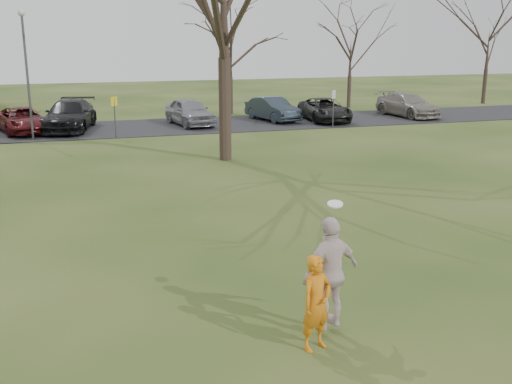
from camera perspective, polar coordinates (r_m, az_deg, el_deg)
ground at (r=11.24m, az=6.08°, el=-12.44°), size 120.00×120.00×0.00m
parking_strip at (r=34.78m, az=-10.15°, el=6.04°), size 62.00×6.50×0.04m
player_defender at (r=10.14m, az=5.74°, el=-10.40°), size 0.70×0.59×1.64m
car_2 at (r=34.57m, az=-21.22°, el=6.36°), size 3.43×5.16×1.32m
car_3 at (r=34.57m, az=-17.23°, el=6.94°), size 3.33×5.87×1.60m
car_4 at (r=35.16m, az=-6.29°, el=7.57°), size 2.56×4.74×1.53m
car_5 at (r=36.77m, az=1.59°, el=7.85°), size 2.54×4.49×1.40m
car_6 at (r=36.94m, az=6.51°, el=7.76°), size 2.59×5.00×1.35m
car_7 at (r=39.93m, az=14.14°, el=7.98°), size 2.66×5.16×1.43m
catching_play at (r=10.51m, az=7.06°, el=-7.58°), size 1.27×0.82×2.21m
lamp_post at (r=31.76m, az=-20.94°, el=11.69°), size 0.34×0.34×6.27m
sign_yellow at (r=31.45m, az=-13.24°, el=7.62°), size 0.35×0.35×2.08m
sign_white at (r=34.37m, az=7.34°, el=8.45°), size 0.35×0.35×2.08m
small_tree_row at (r=40.14m, az=-4.94°, el=12.90°), size 55.00×5.90×8.50m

